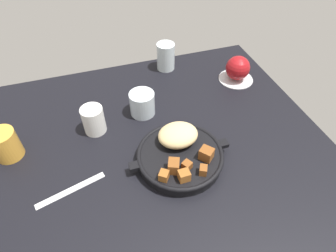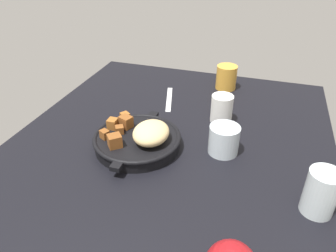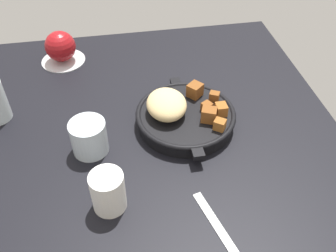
{
  "view_description": "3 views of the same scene",
  "coord_description": "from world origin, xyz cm",
  "px_view_note": "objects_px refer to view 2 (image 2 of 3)",
  "views": [
    {
      "loc": [
        -11.81,
        -51.03,
        60.56
      ],
      "look_at": [
        5.63,
        2.87,
        3.3
      ],
      "focal_mm": 30.7,
      "sensor_mm": 36.0,
      "label": 1
    },
    {
      "loc": [
        68.02,
        20.78,
        48.7
      ],
      "look_at": [
        3.98,
        0.35,
        6.85
      ],
      "focal_mm": 34.29,
      "sensor_mm": 36.0,
      "label": 2
    },
    {
      "loc": [
        -56.2,
        7.44,
        58.9
      ],
      "look_at": [
        0.5,
        -2.55,
        4.67
      ],
      "focal_mm": 40.28,
      "sensor_mm": 36.0,
      "label": 3
    }
  ],
  "objects_px": {
    "butter_knife": "(169,99)",
    "juice_glass_amber": "(226,77)",
    "water_glass_short": "(224,140)",
    "cast_iron_skillet": "(139,139)",
    "white_creamer_pitcher": "(222,109)",
    "water_glass_tall": "(321,192)"
  },
  "relations": [
    {
      "from": "butter_knife",
      "to": "juice_glass_amber",
      "type": "xyz_separation_m",
      "value": [
        -0.14,
        0.16,
        0.04
      ]
    },
    {
      "from": "white_creamer_pitcher",
      "to": "butter_knife",
      "type": "bearing_deg",
      "value": -114.88
    },
    {
      "from": "cast_iron_skillet",
      "to": "white_creamer_pitcher",
      "type": "xyz_separation_m",
      "value": [
        -0.2,
        0.18,
        0.01
      ]
    },
    {
      "from": "cast_iron_skillet",
      "to": "water_glass_short",
      "type": "height_order",
      "value": "cast_iron_skillet"
    },
    {
      "from": "juice_glass_amber",
      "to": "water_glass_tall",
      "type": "height_order",
      "value": "water_glass_tall"
    },
    {
      "from": "butter_knife",
      "to": "water_glass_tall",
      "type": "xyz_separation_m",
      "value": [
        0.38,
        0.43,
        0.05
      ]
    },
    {
      "from": "cast_iron_skillet",
      "to": "white_creamer_pitcher",
      "type": "relative_size",
      "value": 3.28
    },
    {
      "from": "cast_iron_skillet",
      "to": "water_glass_short",
      "type": "relative_size",
      "value": 3.53
    },
    {
      "from": "butter_knife",
      "to": "water_glass_tall",
      "type": "bearing_deg",
      "value": 33.4
    },
    {
      "from": "white_creamer_pitcher",
      "to": "water_glass_short",
      "type": "xyz_separation_m",
      "value": [
        0.15,
        0.03,
        -0.0
      ]
    },
    {
      "from": "juice_glass_amber",
      "to": "water_glass_tall",
      "type": "bearing_deg",
      "value": 26.9
    },
    {
      "from": "water_glass_tall",
      "to": "water_glass_short",
      "type": "height_order",
      "value": "water_glass_tall"
    },
    {
      "from": "cast_iron_skillet",
      "to": "juice_glass_amber",
      "type": "bearing_deg",
      "value": 159.93
    },
    {
      "from": "white_creamer_pitcher",
      "to": "water_glass_short",
      "type": "distance_m",
      "value": 0.15
    },
    {
      "from": "water_glass_tall",
      "to": "cast_iron_skillet",
      "type": "bearing_deg",
      "value": -102.72
    },
    {
      "from": "butter_knife",
      "to": "water_glass_short",
      "type": "bearing_deg",
      "value": 27.45
    },
    {
      "from": "white_creamer_pitcher",
      "to": "water_glass_short",
      "type": "bearing_deg",
      "value": 11.78
    },
    {
      "from": "white_creamer_pitcher",
      "to": "water_glass_tall",
      "type": "xyz_separation_m",
      "value": [
        0.29,
        0.24,
        0.01
      ]
    },
    {
      "from": "cast_iron_skillet",
      "to": "butter_knife",
      "type": "xyz_separation_m",
      "value": [
        -0.28,
        -0.01,
        -0.03
      ]
    },
    {
      "from": "water_glass_tall",
      "to": "juice_glass_amber",
      "type": "bearing_deg",
      "value": -153.1
    },
    {
      "from": "cast_iron_skillet",
      "to": "water_glass_tall",
      "type": "height_order",
      "value": "water_glass_tall"
    },
    {
      "from": "white_creamer_pitcher",
      "to": "water_glass_tall",
      "type": "bearing_deg",
      "value": 39.75
    }
  ]
}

